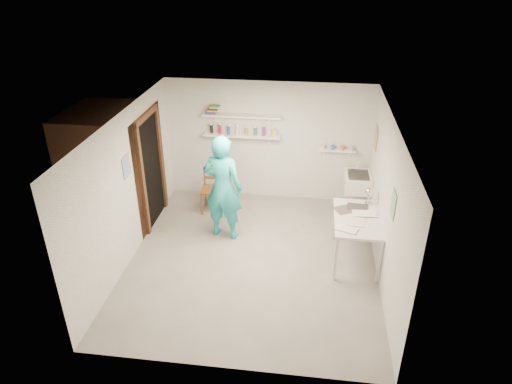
# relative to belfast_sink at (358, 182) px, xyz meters

# --- Properties ---
(floor) EXTENTS (4.00, 4.50, 0.02)m
(floor) POSITION_rel_belfast_sink_xyz_m (-1.75, -1.70, -0.71)
(floor) COLOR slate
(floor) RESTS_ON ground
(ceiling) EXTENTS (4.00, 4.50, 0.02)m
(ceiling) POSITION_rel_belfast_sink_xyz_m (-1.75, -1.70, 1.71)
(ceiling) COLOR silver
(ceiling) RESTS_ON wall_back
(wall_back) EXTENTS (4.00, 0.02, 2.40)m
(wall_back) POSITION_rel_belfast_sink_xyz_m (-1.75, 0.56, 0.50)
(wall_back) COLOR silver
(wall_back) RESTS_ON ground
(wall_front) EXTENTS (4.00, 0.02, 2.40)m
(wall_front) POSITION_rel_belfast_sink_xyz_m (-1.75, -3.96, 0.50)
(wall_front) COLOR silver
(wall_front) RESTS_ON ground
(wall_left) EXTENTS (0.02, 4.50, 2.40)m
(wall_left) POSITION_rel_belfast_sink_xyz_m (-3.76, -1.70, 0.50)
(wall_left) COLOR silver
(wall_left) RESTS_ON ground
(wall_right) EXTENTS (0.02, 4.50, 2.40)m
(wall_right) POSITION_rel_belfast_sink_xyz_m (0.26, -1.70, 0.50)
(wall_right) COLOR silver
(wall_right) RESTS_ON ground
(doorway_recess) EXTENTS (0.02, 0.90, 2.00)m
(doorway_recess) POSITION_rel_belfast_sink_xyz_m (-3.74, -0.65, 0.30)
(doorway_recess) COLOR black
(doorway_recess) RESTS_ON wall_left
(corridor_box) EXTENTS (1.40, 1.50, 2.10)m
(corridor_box) POSITION_rel_belfast_sink_xyz_m (-4.45, -0.65, 0.35)
(corridor_box) COLOR brown
(corridor_box) RESTS_ON ground
(door_lintel) EXTENTS (0.06, 1.05, 0.10)m
(door_lintel) POSITION_rel_belfast_sink_xyz_m (-3.72, -0.65, 1.35)
(door_lintel) COLOR brown
(door_lintel) RESTS_ON wall_left
(door_jamb_near) EXTENTS (0.06, 0.10, 2.00)m
(door_jamb_near) POSITION_rel_belfast_sink_xyz_m (-3.72, -1.15, 0.30)
(door_jamb_near) COLOR brown
(door_jamb_near) RESTS_ON ground
(door_jamb_far) EXTENTS (0.06, 0.10, 2.00)m
(door_jamb_far) POSITION_rel_belfast_sink_xyz_m (-3.72, -0.15, 0.30)
(door_jamb_far) COLOR brown
(door_jamb_far) RESTS_ON ground
(shelf_lower) EXTENTS (1.50, 0.22, 0.03)m
(shelf_lower) POSITION_rel_belfast_sink_xyz_m (-2.25, 0.43, 0.65)
(shelf_lower) COLOR white
(shelf_lower) RESTS_ON wall_back
(shelf_upper) EXTENTS (1.50, 0.22, 0.03)m
(shelf_upper) POSITION_rel_belfast_sink_xyz_m (-2.25, 0.43, 1.05)
(shelf_upper) COLOR white
(shelf_upper) RESTS_ON wall_back
(ledge_shelf) EXTENTS (0.70, 0.14, 0.03)m
(ledge_shelf) POSITION_rel_belfast_sink_xyz_m (-0.40, 0.47, 0.42)
(ledge_shelf) COLOR white
(ledge_shelf) RESTS_ON wall_back
(poster_left) EXTENTS (0.01, 0.28, 0.36)m
(poster_left) POSITION_rel_belfast_sink_xyz_m (-3.74, -1.65, 0.85)
(poster_left) COLOR #334C7F
(poster_left) RESTS_ON wall_left
(poster_right_a) EXTENTS (0.01, 0.34, 0.42)m
(poster_right_a) POSITION_rel_belfast_sink_xyz_m (0.24, 0.10, 0.85)
(poster_right_a) COLOR #995933
(poster_right_a) RESTS_ON wall_right
(poster_right_b) EXTENTS (0.01, 0.30, 0.38)m
(poster_right_b) POSITION_rel_belfast_sink_xyz_m (0.24, -2.25, 0.80)
(poster_right_b) COLOR #3F724C
(poster_right_b) RESTS_ON wall_right
(belfast_sink) EXTENTS (0.48, 0.60, 0.30)m
(belfast_sink) POSITION_rel_belfast_sink_xyz_m (0.00, 0.00, 0.00)
(belfast_sink) COLOR white
(belfast_sink) RESTS_ON wall_right
(man) EXTENTS (0.77, 0.59, 1.89)m
(man) POSITION_rel_belfast_sink_xyz_m (-2.35, -1.03, 0.25)
(man) COLOR #22A9AC
(man) RESTS_ON ground
(wall_clock) EXTENTS (0.34, 0.10, 0.34)m
(wall_clock) POSITION_rel_belfast_sink_xyz_m (-2.40, -0.81, 0.56)
(wall_clock) COLOR beige
(wall_clock) RESTS_ON man
(wooden_chair) EXTENTS (0.44, 0.42, 0.92)m
(wooden_chair) POSITION_rel_belfast_sink_xyz_m (-2.73, -0.22, -0.24)
(wooden_chair) COLOR brown
(wooden_chair) RESTS_ON ground
(work_table) EXTENTS (0.73, 1.21, 0.81)m
(work_table) POSITION_rel_belfast_sink_xyz_m (-0.11, -1.50, -0.30)
(work_table) COLOR silver
(work_table) RESTS_ON ground
(desk_lamp) EXTENTS (0.15, 0.15, 0.15)m
(desk_lamp) POSITION_rel_belfast_sink_xyz_m (0.09, -1.01, 0.33)
(desk_lamp) COLOR silver
(desk_lamp) RESTS_ON work_table
(spray_cans) EXTENTS (1.29, 0.06, 0.17)m
(spray_cans) POSITION_rel_belfast_sink_xyz_m (-2.25, 0.43, 0.75)
(spray_cans) COLOR black
(spray_cans) RESTS_ON shelf_lower
(book_stack) EXTENTS (0.28, 0.14, 0.17)m
(book_stack) POSITION_rel_belfast_sink_xyz_m (-2.80, 0.43, 1.15)
(book_stack) COLOR red
(book_stack) RESTS_ON shelf_upper
(ledge_pots) EXTENTS (0.48, 0.07, 0.09)m
(ledge_pots) POSITION_rel_belfast_sink_xyz_m (-0.40, 0.47, 0.48)
(ledge_pots) COLOR silver
(ledge_pots) RESTS_ON ledge_shelf
(papers) EXTENTS (0.30, 0.22, 0.02)m
(papers) POSITION_rel_belfast_sink_xyz_m (-0.11, -1.50, 0.12)
(papers) COLOR silver
(papers) RESTS_ON work_table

